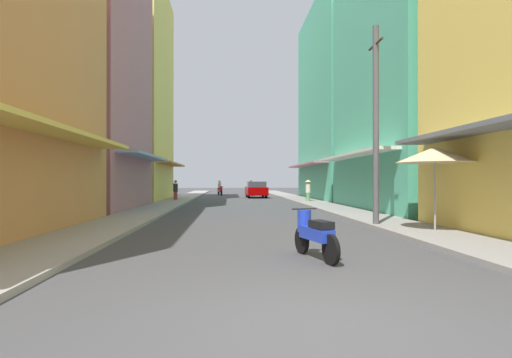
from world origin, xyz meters
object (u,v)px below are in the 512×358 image
Objects in this scene: pedestrian_midway at (176,191)px; vendor_umbrella at (435,155)px; utility_pole at (376,124)px; motorbike_silver at (251,188)px; motorbike_blue at (314,233)px; motorbike_red at (220,189)px; pedestrian_crossing at (308,190)px; motorbike_orange at (250,191)px; parked_car at (256,189)px.

vendor_umbrella is at bearing -63.35° from pedestrian_midway.
pedestrian_midway is at bearing 116.48° from utility_pole.
vendor_umbrella reaches higher than pedestrian_midway.
motorbike_blue is at bearing -91.04° from motorbike_silver.
motorbike_silver is at bearing 33.77° from motorbike_red.
pedestrian_crossing is at bearing 87.50° from utility_pole.
pedestrian_crossing is at bearing -66.22° from motorbike_red.
motorbike_silver is at bearing 88.96° from motorbike_blue.
utility_pole is at bearing 118.22° from vendor_umbrella.
motorbike_orange is 4.46m from parked_car.
utility_pole reaches higher than vendor_umbrella.
pedestrian_midway is at bearing -120.13° from motorbike_orange.
motorbike_blue is at bearing -90.69° from motorbike_orange.
motorbike_silver is 1.01× the size of motorbike_orange.
pedestrian_midway reaches higher than motorbike_blue.
motorbike_red is at bearing 154.31° from motorbike_orange.
motorbike_red reaches higher than parked_car.
motorbike_silver is at bearing 90.40° from parked_car.
motorbike_red is at bearing -146.23° from motorbike_silver.
vendor_umbrella is at bearing -82.90° from motorbike_orange.
motorbike_red is 30.24m from utility_pole.
motorbike_orange is 28.37m from utility_pole.
motorbike_silver is (0.67, 36.93, 0.20)m from motorbike_blue.
motorbike_blue is 23.47m from pedestrian_midway.
utility_pole is at bearing -84.47° from motorbike_orange.
utility_pole reaches higher than motorbike_blue.
vendor_umbrella reaches higher than motorbike_blue.
motorbike_blue is 1.00× the size of motorbike_red.
utility_pole is (8.79, -17.64, 2.60)m from pedestrian_midway.
pedestrian_midway is at bearing -114.13° from motorbike_silver.
pedestrian_crossing reaches higher than motorbike_blue.
motorbike_red is 0.71× the size of vendor_umbrella.
pedestrian_crossing is at bearing 79.37° from motorbike_blue.
vendor_umbrella reaches higher than motorbike_orange.
utility_pole reaches higher than pedestrian_crossing.
pedestrian_midway is at bearing 164.16° from pedestrian_crossing.
motorbike_orange is at bearing 95.53° from utility_pole.
pedestrian_midway is at bearing 103.98° from motorbike_blue.
motorbike_silver is 1.11× the size of pedestrian_crossing.
vendor_umbrella is (6.79, -31.45, 1.56)m from motorbike_red.
motorbike_orange is (-0.27, -3.70, -0.20)m from motorbike_silver.
motorbike_orange is 30.26m from vendor_umbrella.
utility_pole is at bearing -78.94° from motorbike_red.
motorbike_blue is 34.80m from motorbike_red.
motorbike_red is (-3.33, -2.23, 0.00)m from motorbike_silver.
utility_pole reaches higher than motorbike_silver.
parked_car is 2.64× the size of pedestrian_midway.
motorbike_blue is 1.12× the size of pedestrian_midway.
vendor_umbrella is (3.73, -29.98, 1.76)m from motorbike_orange.
motorbike_blue is at bearing -76.02° from pedestrian_midway.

